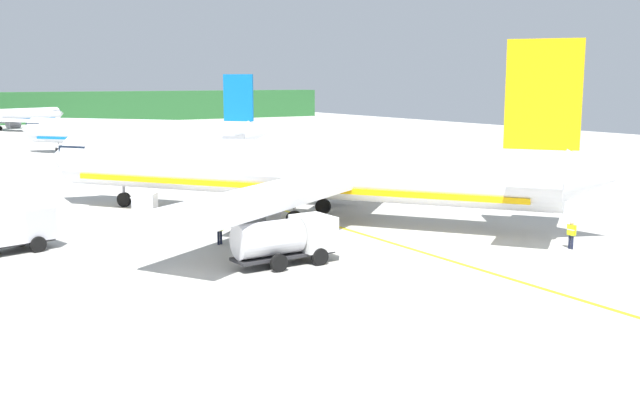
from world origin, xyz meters
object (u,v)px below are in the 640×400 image
Objects in this scene: cargo_container_near at (145,205)px; crew_loader_left at (220,228)px; airliner_mid_apron at (140,133)px; crew_marshaller at (571,233)px; service_truck_baggage at (286,238)px; airliner_foreground at (297,171)px.

crew_loader_left is (0.90, -10.55, 0.11)m from cargo_container_near.
crew_marshaller is (3.74, -63.74, -1.96)m from airliner_mid_apron.
service_truck_baggage is at bearing -83.62° from cargo_container_near.
airliner_foreground is at bearing 57.11° from service_truck_baggage.
airliner_foreground reaches higher than service_truck_baggage.
service_truck_baggage is 3.35× the size of crew_loader_left.
crew_loader_left is at bearing -103.71° from airliner_mid_apron.
airliner_foreground is 21.95× the size of crew_marshaller.
airliner_mid_apron is at bearing 76.29° from crew_loader_left.
cargo_container_near is 1.41× the size of crew_loader_left.
crew_marshaller is at bearing -35.49° from crew_loader_left.
airliner_foreground is 12.62m from service_truck_baggage.
airliner_mid_apron reaches higher than cargo_container_near.
airliner_mid_apron is (4.96, 47.75, -0.49)m from airliner_foreground.
service_truck_baggage is 3.42× the size of crew_marshaller.
airliner_foreground is 18.37m from crew_marshaller.
crew_marshaller is at bearing -86.64° from airliner_mid_apron.
cargo_container_near is at bearing 96.38° from service_truck_baggage.
airliner_foreground reaches higher than cargo_container_near.
airliner_foreground is 21.51× the size of crew_loader_left.
crew_marshaller is at bearing -52.09° from cargo_container_near.
service_truck_baggage is at bearing -122.89° from airliner_foreground.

